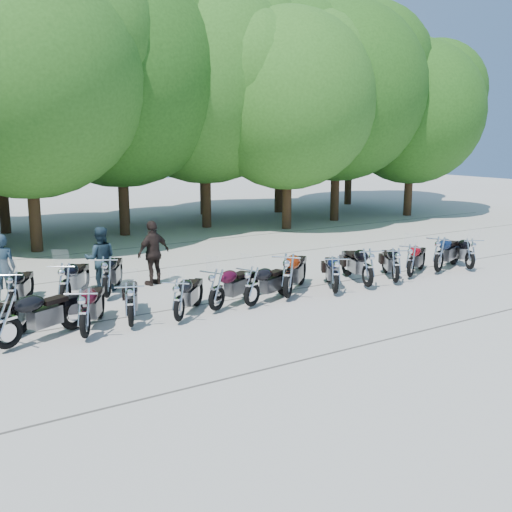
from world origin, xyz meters
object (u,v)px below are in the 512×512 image
motorcycle_10 (396,264)px  motorcycle_15 (65,283)px  motorcycle_12 (439,253)px  rider_2 (153,253)px  rider_0 (2,268)px  motorcycle_11 (411,260)px  motorcycle_5 (217,289)px  motorcycle_1 (6,320)px  motorcycle_9 (368,266)px  motorcycle_16 (106,276)px  motorcycle_4 (179,299)px  motorcycle_14 (13,290)px  motorcycle_3 (130,303)px  motorcycle_6 (252,285)px  motorcycle_13 (470,253)px  motorcycle_2 (84,312)px  motorcycle_7 (288,274)px  motorcycle_8 (335,274)px  rider_1 (100,259)px

motorcycle_10 → motorcycle_15: 9.17m
motorcycle_12 → motorcycle_15: (-10.87, 2.49, -0.03)m
motorcycle_10 → rider_2: 7.03m
motorcycle_10 → rider_0: bearing=11.3°
motorcycle_11 → motorcycle_12: size_ratio=0.89×
motorcycle_5 → motorcycle_15: bearing=23.0°
motorcycle_1 → motorcycle_10: size_ratio=1.09×
rider_0 → rider_2: 4.04m
motorcycle_9 → motorcycle_16: (-6.59, 2.81, -0.00)m
motorcycle_4 → motorcycle_16: 2.96m
motorcycle_14 → motorcycle_3: bearing=150.9°
motorcycle_5 → rider_2: bearing=-24.3°
motorcycle_6 → motorcycle_9: size_ratio=0.91×
motorcycle_13 → motorcycle_14: bearing=15.4°
motorcycle_2 → motorcycle_12: motorcycle_12 is taller
motorcycle_6 → motorcycle_1: bearing=67.7°
motorcycle_3 → motorcycle_12: (10.10, 0.06, 0.07)m
motorcycle_1 → motorcycle_3: size_ratio=1.10×
motorcycle_7 → motorcycle_8: bearing=-143.9°
motorcycle_3 → motorcycle_10: size_ratio=0.99×
motorcycle_15 → motorcycle_11: bearing=-162.4°
motorcycle_2 → rider_2: 4.91m
motorcycle_3 → motorcycle_7: 4.34m
motorcycle_14 → motorcycle_15: motorcycle_15 is taller
motorcycle_8 → motorcycle_15: bearing=9.7°
motorcycle_10 → motorcycle_15: bearing=16.3°
motorcycle_7 → motorcycle_11: size_ratio=1.18×
motorcycle_16 → rider_1: rider_1 is taller
motorcycle_3 → rider_2: (2.04, 3.54, 0.34)m
rider_0 → motorcycle_13: bearing=177.3°
motorcycle_2 → motorcycle_15: (0.33, 2.78, 0.01)m
motorcycle_4 → motorcycle_6: 2.07m
motorcycle_1 → motorcycle_6: motorcycle_1 is taller
motorcycle_9 → motorcycle_8: bearing=22.9°
motorcycle_11 → rider_1: bearing=35.2°
motorcycle_5 → rider_2: (-0.18, 3.47, 0.32)m
motorcycle_2 → motorcycle_6: bearing=-149.9°
motorcycle_7 → motorcycle_14: 6.87m
motorcycle_10 → motorcycle_14: 10.38m
motorcycle_7 → motorcycle_14: bearing=24.0°
motorcycle_2 → rider_2: size_ratio=1.19×
motorcycle_2 → motorcycle_12: bearing=-150.7°
motorcycle_15 → rider_0: 1.85m
motorcycle_4 → rider_0: rider_0 is taller
motorcycle_16 → rider_2: bearing=-123.3°
motorcycle_4 → motorcycle_8: 4.63m
motorcycle_14 → rider_1: rider_1 is taller
motorcycle_2 → motorcycle_6: (4.25, 0.17, -0.03)m
motorcycle_1 → motorcycle_6: size_ratio=1.10×
motorcycle_1 → motorcycle_15: motorcycle_1 is taller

